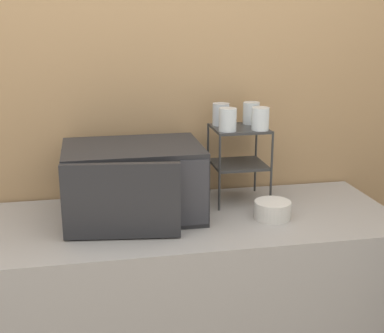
{
  "coord_description": "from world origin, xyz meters",
  "views": [
    {
      "loc": [
        -0.29,
        -1.72,
        1.73
      ],
      "look_at": [
        0.12,
        0.38,
        1.12
      ],
      "focal_mm": 50.0,
      "sensor_mm": 36.0,
      "label": 1
    }
  ],
  "objects_px": {
    "glass_front_left": "(228,120)",
    "glass_back_left": "(221,114)",
    "microwave": "(133,182)",
    "bowl": "(272,210)",
    "glass_front_right": "(260,119)",
    "dish_rack": "(239,148)",
    "glass_back_right": "(251,113)"
  },
  "relations": [
    {
      "from": "microwave",
      "to": "glass_front_left",
      "type": "xyz_separation_m",
      "value": [
        0.42,
        0.05,
        0.24
      ]
    },
    {
      "from": "glass_back_right",
      "to": "bowl",
      "type": "xyz_separation_m",
      "value": [
        0.01,
        -0.32,
        -0.36
      ]
    },
    {
      "from": "glass_front_right",
      "to": "bowl",
      "type": "height_order",
      "value": "glass_front_right"
    },
    {
      "from": "microwave",
      "to": "bowl",
      "type": "bearing_deg",
      "value": -13.29
    },
    {
      "from": "bowl",
      "to": "glass_back_left",
      "type": "bearing_deg",
      "value": 115.5
    },
    {
      "from": "glass_back_right",
      "to": "bowl",
      "type": "relative_size",
      "value": 0.65
    },
    {
      "from": "microwave",
      "to": "dish_rack",
      "type": "relative_size",
      "value": 1.67
    },
    {
      "from": "microwave",
      "to": "glass_back_right",
      "type": "bearing_deg",
      "value": 18.02
    },
    {
      "from": "glass_front_left",
      "to": "glass_back_left",
      "type": "relative_size",
      "value": 1.0
    },
    {
      "from": "microwave",
      "to": "glass_back_left",
      "type": "height_order",
      "value": "glass_back_left"
    },
    {
      "from": "glass_front_right",
      "to": "glass_back_left",
      "type": "distance_m",
      "value": 0.2
    },
    {
      "from": "glass_back_right",
      "to": "glass_back_left",
      "type": "xyz_separation_m",
      "value": [
        -0.14,
        -0.01,
        0.0
      ]
    },
    {
      "from": "glass_front_left",
      "to": "glass_back_left",
      "type": "xyz_separation_m",
      "value": [
        0.0,
        0.13,
        0.0
      ]
    },
    {
      "from": "glass_front_left",
      "to": "glass_back_left",
      "type": "distance_m",
      "value": 0.13
    },
    {
      "from": "glass_back_right",
      "to": "glass_back_left",
      "type": "distance_m",
      "value": 0.14
    },
    {
      "from": "glass_front_left",
      "to": "glass_back_right",
      "type": "height_order",
      "value": "same"
    },
    {
      "from": "glass_front_right",
      "to": "glass_back_left",
      "type": "bearing_deg",
      "value": 135.35
    },
    {
      "from": "glass_front_left",
      "to": "glass_back_right",
      "type": "distance_m",
      "value": 0.2
    },
    {
      "from": "glass_front_right",
      "to": "glass_back_left",
      "type": "xyz_separation_m",
      "value": [
        -0.14,
        0.14,
        0.0
      ]
    },
    {
      "from": "dish_rack",
      "to": "glass_front_left",
      "type": "relative_size",
      "value": 3.46
    },
    {
      "from": "microwave",
      "to": "bowl",
      "type": "relative_size",
      "value": 3.74
    },
    {
      "from": "glass_front_left",
      "to": "glass_back_left",
      "type": "bearing_deg",
      "value": 88.85
    },
    {
      "from": "glass_back_right",
      "to": "glass_front_right",
      "type": "distance_m",
      "value": 0.14
    },
    {
      "from": "microwave",
      "to": "glass_back_left",
      "type": "bearing_deg",
      "value": 23.0
    },
    {
      "from": "microwave",
      "to": "glass_back_left",
      "type": "xyz_separation_m",
      "value": [
        0.42,
        0.18,
        0.24
      ]
    },
    {
      "from": "glass_front_left",
      "to": "bowl",
      "type": "bearing_deg",
      "value": -50.31
    },
    {
      "from": "dish_rack",
      "to": "bowl",
      "type": "bearing_deg",
      "value": -72.16
    },
    {
      "from": "microwave",
      "to": "glass_front_right",
      "type": "distance_m",
      "value": 0.61
    },
    {
      "from": "glass_back_left",
      "to": "bowl",
      "type": "relative_size",
      "value": 0.65
    },
    {
      "from": "microwave",
      "to": "glass_front_right",
      "type": "xyz_separation_m",
      "value": [
        0.56,
        0.04,
        0.24
      ]
    },
    {
      "from": "dish_rack",
      "to": "glass_back_left",
      "type": "xyz_separation_m",
      "value": [
        -0.07,
        0.07,
        0.15
      ]
    },
    {
      "from": "glass_front_right",
      "to": "glass_back_right",
      "type": "bearing_deg",
      "value": 88.72
    }
  ]
}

